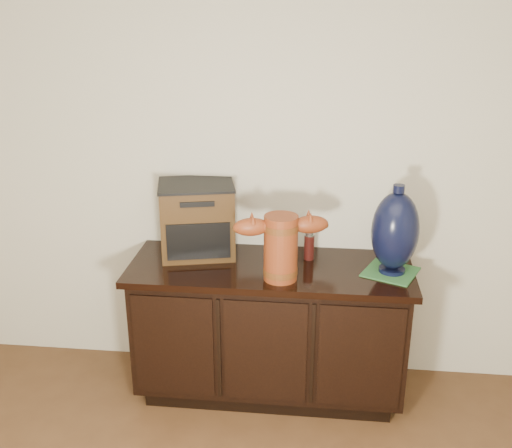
# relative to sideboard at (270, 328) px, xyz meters

# --- Properties ---
(sideboard) EXTENTS (1.46, 0.56, 0.75)m
(sideboard) POSITION_rel_sideboard_xyz_m (0.00, 0.00, 0.00)
(sideboard) COLOR black
(sideboard) RESTS_ON ground
(terracotta_vessel) EXTENTS (0.47, 0.20, 0.33)m
(terracotta_vessel) POSITION_rel_sideboard_xyz_m (0.06, -0.14, 0.55)
(terracotta_vessel) COLOR brown
(terracotta_vessel) RESTS_ON sideboard
(tv_radio) EXTENTS (0.45, 0.39, 0.39)m
(tv_radio) POSITION_rel_sideboard_xyz_m (-0.40, 0.13, 0.56)
(tv_radio) COLOR #402810
(tv_radio) RESTS_ON sideboard
(green_mat) EXTENTS (0.32, 0.32, 0.01)m
(green_mat) POSITION_rel_sideboard_xyz_m (0.61, -0.01, 0.37)
(green_mat) COLOR #2D6431
(green_mat) RESTS_ON sideboard
(lamp_base) EXTENTS (0.31, 0.31, 0.45)m
(lamp_base) POSITION_rel_sideboard_xyz_m (0.61, -0.01, 0.59)
(lamp_base) COLOR black
(lamp_base) RESTS_ON green_mat
(spray_can) EXTENTS (0.05, 0.05, 0.16)m
(spray_can) POSITION_rel_sideboard_xyz_m (0.19, 0.11, 0.44)
(spray_can) COLOR #53130E
(spray_can) RESTS_ON sideboard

